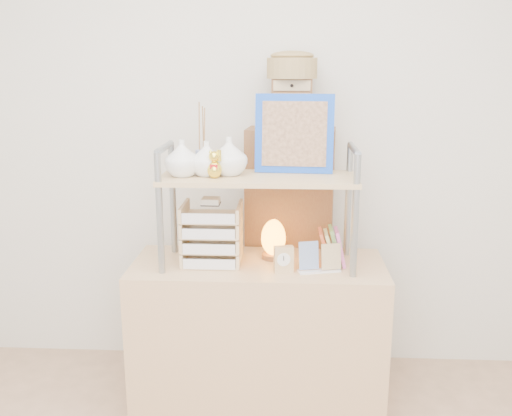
{
  "coord_description": "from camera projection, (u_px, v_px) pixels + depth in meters",
  "views": [
    {
      "loc": [
        0.13,
        -1.36,
        1.67
      ],
      "look_at": [
        -0.01,
        1.2,
        1.02
      ],
      "focal_mm": 40.0,
      "sensor_mm": 36.0,
      "label": 1
    }
  ],
  "objects": [
    {
      "name": "salt_lamp",
      "position": [
        273.0,
        239.0,
        2.75
      ],
      "size": [
        0.13,
        0.12,
        0.2
      ],
      "color": "brown",
      "rests_on": "desk"
    },
    {
      "name": "drawer_chest",
      "position": [
        291.0,
        104.0,
        2.86
      ],
      "size": [
        0.2,
        0.16,
        0.25
      ],
      "color": "brown",
      "rests_on": "cabinet"
    },
    {
      "name": "desk_clock",
      "position": [
        284.0,
        259.0,
        2.58
      ],
      "size": [
        0.09,
        0.05,
        0.12
      ],
      "color": "tan",
      "rests_on": "desk"
    },
    {
      "name": "postcard_stand",
      "position": [
        319.0,
        263.0,
        2.59
      ],
      "size": [
        0.2,
        0.1,
        0.14
      ],
      "color": "white",
      "rests_on": "desk"
    },
    {
      "name": "letter_tray",
      "position": [
        212.0,
        237.0,
        2.68
      ],
      "size": [
        0.26,
        0.25,
        0.32
      ],
      "color": "#D5B380",
      "rests_on": "desk"
    },
    {
      "name": "hutch",
      "position": [
        240.0,
        168.0,
        2.61
      ],
      "size": [
        0.9,
        0.34,
        0.79
      ],
      "color": "gray",
      "rests_on": "desk"
    },
    {
      "name": "woven_basket",
      "position": [
        292.0,
        68.0,
        2.82
      ],
      "size": [
        0.25,
        0.25,
        0.1
      ],
      "primitive_type": "cylinder",
      "color": "olive",
      "rests_on": "drawer_chest"
    },
    {
      "name": "cabinet",
      "position": [
        289.0,
        254.0,
        3.08
      ],
      "size": [
        0.47,
        0.28,
        1.35
      ],
      "primitive_type": "cube",
      "rotation": [
        0.0,
        0.0,
        -0.1
      ],
      "color": "brown",
      "rests_on": "ground"
    },
    {
      "name": "room_shell",
      "position": [
        245.0,
        55.0,
        1.7
      ],
      "size": [
        3.42,
        3.41,
        2.61
      ],
      "color": "silver",
      "rests_on": "ground"
    },
    {
      "name": "desk",
      "position": [
        258.0,
        335.0,
        2.8
      ],
      "size": [
        1.2,
        0.5,
        0.75
      ],
      "primitive_type": "cube",
      "color": "tan",
      "rests_on": "ground"
    }
  ]
}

